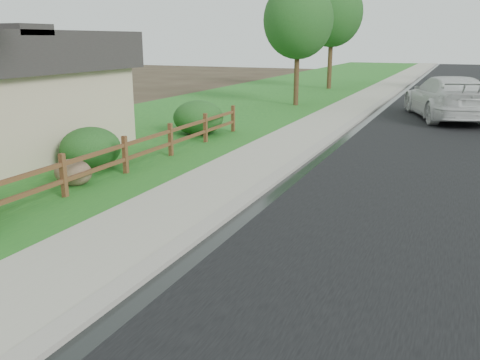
% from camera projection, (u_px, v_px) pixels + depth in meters
% --- Properties ---
extents(road, '(8.00, 90.00, 0.02)m').
position_uv_depth(road, '(461.00, 93.00, 35.14)').
color(road, black).
rests_on(road, ground).
extents(curb, '(0.40, 90.00, 0.12)m').
position_uv_depth(curb, '(399.00, 90.00, 36.75)').
color(curb, '#9C978E').
rests_on(curb, ground).
extents(wet_gutter, '(0.50, 90.00, 0.00)m').
position_uv_depth(wet_gutter, '(403.00, 91.00, 36.63)').
color(wet_gutter, black).
rests_on(wet_gutter, road).
extents(sidewalk, '(2.20, 90.00, 0.10)m').
position_uv_depth(sidewalk, '(380.00, 90.00, 37.26)').
color(sidewalk, '#A19C8C').
rests_on(sidewalk, ground).
extents(grass_strip, '(1.60, 90.00, 0.06)m').
position_uv_depth(grass_strip, '(354.00, 89.00, 38.00)').
color(grass_strip, '#19581E').
rests_on(grass_strip, ground).
extents(lawn_near, '(9.00, 90.00, 0.04)m').
position_uv_depth(lawn_near, '(288.00, 87.00, 40.01)').
color(lawn_near, '#19581E').
rests_on(lawn_near, ground).
extents(ranch_fence, '(0.12, 16.92, 1.10)m').
position_uv_depth(ranch_fence, '(97.00, 163.00, 12.92)').
color(ranch_fence, '#4F261A').
rests_on(ranch_fence, ground).
extents(white_suv, '(4.80, 7.42, 2.00)m').
position_uv_depth(white_suv, '(447.00, 97.00, 23.78)').
color(white_suv, silver).
rests_on(white_suv, road).
extents(boulder, '(1.26, 1.12, 0.70)m').
position_uv_depth(boulder, '(73.00, 172.00, 13.03)').
color(boulder, brown).
rests_on(boulder, ground).
extents(shrub_b, '(1.85, 1.85, 1.21)m').
position_uv_depth(shrub_b, '(91.00, 148.00, 14.71)').
color(shrub_b, '#1B4217').
rests_on(shrub_b, ground).
extents(shrub_d, '(2.11, 2.11, 1.35)m').
position_uv_depth(shrub_d, '(198.00, 118.00, 19.93)').
color(shrub_d, '#1B4217').
rests_on(shrub_d, ground).
extents(tree_near_left, '(3.80, 3.80, 6.74)m').
position_uv_depth(tree_near_left, '(298.00, 20.00, 27.52)').
color(tree_near_left, '#392517').
rests_on(tree_near_left, ground).
extents(tree_mid_left, '(4.43, 4.43, 7.92)m').
position_uv_depth(tree_mid_left, '(332.00, 13.00, 36.82)').
color(tree_mid_left, '#392517').
rests_on(tree_mid_left, ground).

